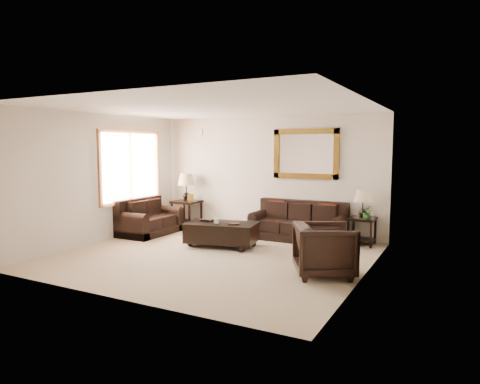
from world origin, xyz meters
The scene contains 11 objects.
room centered at (0.00, 0.00, 1.35)m, with size 5.51×5.01×2.71m.
window centered at (-2.70, 0.90, 1.55)m, with size 0.07×1.96×1.66m.
mirror centered at (0.93, 2.47, 1.85)m, with size 1.50×0.06×1.10m.
air_vent centered at (-1.90, 2.48, 2.35)m, with size 0.25×0.02×0.18m, color #999999.
sofa centered at (0.93, 2.10, 0.30)m, with size 2.02×0.87×0.83m.
loveseat centered at (-2.35, 1.04, 0.30)m, with size 0.86×1.46×0.82m.
end_table_left centered at (-2.04, 2.15, 0.88)m, with size 0.61×0.61×1.35m.
end_table_right centered at (2.26, 2.20, 0.75)m, with size 0.52×0.52×1.14m.
coffee_table centered at (-0.23, 0.77, 0.30)m, with size 1.54×1.03×0.60m.
armchair centered at (2.20, -0.22, 0.45)m, with size 0.87×0.82×0.90m, color black.
potted_plant centered at (2.37, 2.11, 0.67)m, with size 0.25×0.27×0.21m, color #24541C.
Camera 1 is at (4.07, -6.58, 1.99)m, focal length 32.00 mm.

